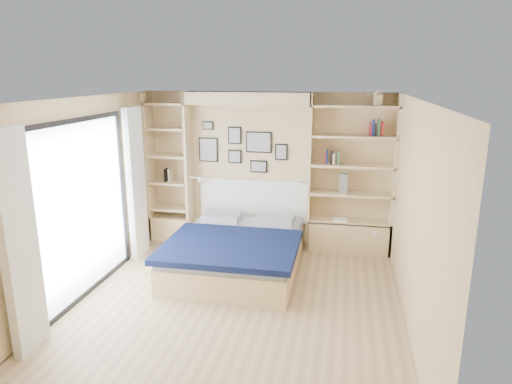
# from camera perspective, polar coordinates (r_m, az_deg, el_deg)

# --- Properties ---
(ground) EXTENTS (4.50, 4.50, 0.00)m
(ground) POSITION_cam_1_polar(r_m,az_deg,el_deg) (5.82, -2.38, -13.86)
(ground) COLOR tan
(ground) RESTS_ON ground
(room_shell) EXTENTS (4.50, 4.50, 4.50)m
(room_shell) POSITION_cam_1_polar(r_m,az_deg,el_deg) (6.90, -2.68, 0.34)
(room_shell) COLOR #E6C088
(room_shell) RESTS_ON ground
(bed) EXTENTS (1.82, 2.34, 1.07)m
(bed) POSITION_cam_1_polar(r_m,az_deg,el_deg) (6.67, -2.37, -7.35)
(bed) COLOR beige
(bed) RESTS_ON ground
(photo_gallery) EXTENTS (1.48, 0.02, 0.82)m
(photo_gallery) POSITION_cam_1_polar(r_m,az_deg,el_deg) (7.48, -1.94, 5.58)
(photo_gallery) COLOR black
(photo_gallery) RESTS_ON ground
(reading_lamps) EXTENTS (1.92, 0.12, 0.15)m
(reading_lamps) POSITION_cam_1_polar(r_m,az_deg,el_deg) (7.33, -1.14, 1.39)
(reading_lamps) COLOR silver
(reading_lamps) RESTS_ON ground
(shelf_decor) EXTENTS (3.48, 0.23, 2.03)m
(shelf_decor) POSITION_cam_1_polar(r_m,az_deg,el_deg) (7.13, 9.57, 5.56)
(shelf_decor) COLOR #A51E1E
(shelf_decor) RESTS_ON ground
(deck_chair) EXTENTS (0.68, 0.88, 0.78)m
(deck_chair) POSITION_cam_1_polar(r_m,az_deg,el_deg) (7.44, -25.13, -5.68)
(deck_chair) COLOR tan
(deck_chair) RESTS_ON ground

